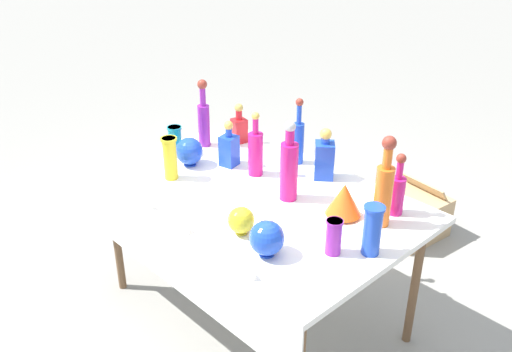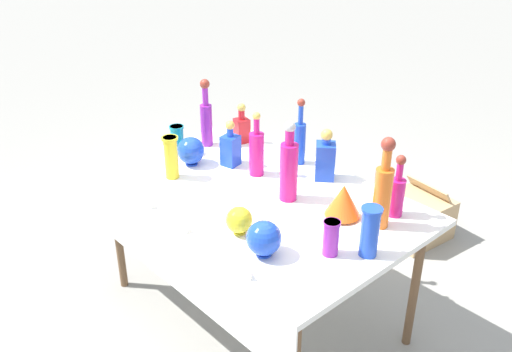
{
  "view_description": "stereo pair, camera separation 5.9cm",
  "coord_description": "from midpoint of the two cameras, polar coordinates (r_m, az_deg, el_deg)",
  "views": [
    {
      "loc": [
        1.8,
        -1.71,
        2.16
      ],
      "look_at": [
        0.0,
        0.0,
        0.86
      ],
      "focal_mm": 40.0,
      "sensor_mm": 36.0,
      "label": 1
    },
    {
      "loc": [
        1.84,
        -1.66,
        2.16
      ],
      "look_at": [
        0.0,
        0.0,
        0.86
      ],
      "focal_mm": 40.0,
      "sensor_mm": 36.0,
      "label": 2
    }
  ],
  "objects": [
    {
      "name": "ground_plane",
      "position": [
        3.29,
        0.53,
        -13.39
      ],
      "size": [
        40.0,
        40.0,
        0.0
      ],
      "primitive_type": "plane",
      "color": "gray"
    },
    {
      "name": "display_table",
      "position": [
        2.86,
        0.1,
        -3.04
      ],
      "size": [
        1.61,
        1.06,
        0.76
      ],
      "color": "white",
      "rests_on": "ground"
    },
    {
      "name": "tall_bottle_0",
      "position": [
        3.11,
        4.95,
        3.72
      ],
      "size": [
        0.06,
        0.06,
        0.37
      ],
      "color": "blue",
      "rests_on": "display_table"
    },
    {
      "name": "tall_bottle_1",
      "position": [
        3.32,
        -4.49,
        5.8
      ],
      "size": [
        0.07,
        0.07,
        0.4
      ],
      "color": "purple",
      "rests_on": "display_table"
    },
    {
      "name": "tall_bottle_2",
      "position": [
        2.73,
        3.92,
        0.83
      ],
      "size": [
        0.09,
        0.09,
        0.41
      ],
      "color": "#C61972",
      "rests_on": "display_table"
    },
    {
      "name": "tall_bottle_3",
      "position": [
        2.57,
        13.23,
        -1.33
      ],
      "size": [
        0.08,
        0.08,
        0.44
      ],
      "color": "orange",
      "rests_on": "display_table"
    },
    {
      "name": "tall_bottle_4",
      "position": [
        2.7,
        14.51,
        -1.62
      ],
      "size": [
        0.07,
        0.07,
        0.31
      ],
      "color": "#C61972",
      "rests_on": "display_table"
    },
    {
      "name": "tall_bottle_5",
      "position": [
        2.98,
        0.62,
        2.49
      ],
      "size": [
        0.08,
        0.08,
        0.35
      ],
      "color": "#C61972",
      "rests_on": "display_table"
    },
    {
      "name": "square_decanter_0",
      "position": [
        3.38,
        -0.94,
        4.94
      ],
      "size": [
        0.09,
        0.09,
        0.24
      ],
      "color": "red",
      "rests_on": "display_table"
    },
    {
      "name": "square_decanter_1",
      "position": [
        3.09,
        -2.02,
        2.86
      ],
      "size": [
        0.1,
        0.1,
        0.26
      ],
      "color": "blue",
      "rests_on": "display_table"
    },
    {
      "name": "square_decanter_2",
      "position": [
        2.97,
        7.51,
        1.8
      ],
      "size": [
        0.14,
        0.14,
        0.28
      ],
      "color": "blue",
      "rests_on": "display_table"
    },
    {
      "name": "slender_vase_0",
      "position": [
        2.39,
        11.98,
        -5.36
      ],
      "size": [
        0.09,
        0.09,
        0.23
      ],
      "color": "blue",
      "rests_on": "display_table"
    },
    {
      "name": "slender_vase_1",
      "position": [
        3.26,
        -7.37,
        3.72
      ],
      "size": [
        0.08,
        0.08,
        0.17
      ],
      "color": "teal",
      "rests_on": "display_table"
    },
    {
      "name": "slender_vase_2",
      "position": [
        2.98,
        -7.93,
        1.98
      ],
      "size": [
        0.09,
        0.09,
        0.23
      ],
      "color": "yellow",
      "rests_on": "display_table"
    },
    {
      "name": "slender_vase_3",
      "position": [
        2.39,
        8.22,
        -6.03
      ],
      "size": [
        0.07,
        0.07,
        0.16
      ],
      "color": "purple",
      "rests_on": "display_table"
    },
    {
      "name": "fluted_vase_0",
      "position": [
        2.65,
        9.35,
        -2.43
      ],
      "size": [
        0.17,
        0.17,
        0.17
      ],
      "color": "orange",
      "rests_on": "display_table"
    },
    {
      "name": "round_bowl_0",
      "position": [
        2.36,
        1.51,
        -6.25
      ],
      "size": [
        0.15,
        0.15,
        0.16
      ],
      "color": "blue",
      "rests_on": "display_table"
    },
    {
      "name": "round_bowl_1",
      "position": [
        3.12,
        -6.0,
        2.54
      ],
      "size": [
        0.15,
        0.15,
        0.16
      ],
      "color": "blue",
      "rests_on": "display_table"
    },
    {
      "name": "round_bowl_2",
      "position": [
        2.51,
        -1.02,
        -4.43
      ],
      "size": [
        0.12,
        0.12,
        0.13
      ],
      "color": "yellow",
      "rests_on": "display_table"
    },
    {
      "name": "price_tag_left",
      "position": [
        2.77,
        -10.03,
        -2.68
      ],
      "size": [
        0.05,
        0.02,
        0.04
      ],
      "primitive_type": "cube",
      "rotation": [
        -0.21,
        0.0,
        -0.14
      ],
      "color": "white",
      "rests_on": "display_table"
    },
    {
      "name": "price_tag_center",
      "position": [
        2.56,
        -6.48,
        -5.12
      ],
      "size": [
        0.06,
        0.02,
        0.04
      ],
      "primitive_type": "cube",
      "rotation": [
        -0.21,
        0.0,
        -0.15
      ],
      "color": "white",
      "rests_on": "display_table"
    },
    {
      "name": "price_tag_right",
      "position": [
        2.28,
        -0.11,
        -9.7
      ],
      "size": [
        0.06,
        0.03,
        0.03
      ],
      "primitive_type": "cube",
      "rotation": [
        -0.21,
        0.0,
        -0.28
      ],
      "color": "white",
      "rests_on": "display_table"
    },
    {
      "name": "cardboard_box_behind_left",
      "position": [
        3.98,
        16.0,
        -4.0
      ],
      "size": [
        0.42,
        0.45,
        0.36
      ],
      "color": "tan",
      "rests_on": "ground"
    }
  ]
}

